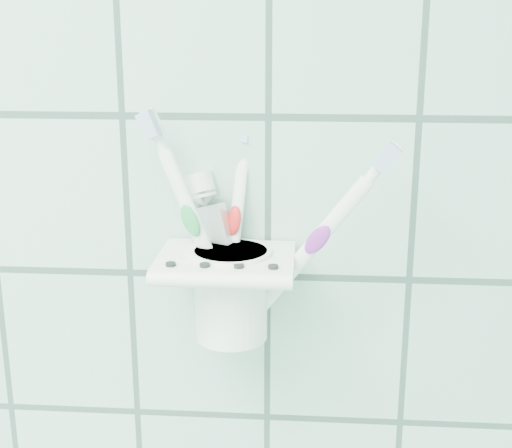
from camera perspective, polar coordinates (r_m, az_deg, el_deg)
holder_bracket at (r=0.63m, az=-2.38°, el=-3.17°), size 0.12×0.10×0.04m
cup at (r=0.64m, az=-2.00°, el=-5.28°), size 0.07×0.07×0.08m
toothbrush_pink at (r=0.62m, az=-1.43°, el=0.69°), size 0.08×0.03×0.21m
toothbrush_blue at (r=0.62m, az=-2.66°, el=-0.17°), size 0.03×0.06×0.19m
toothbrush_orange at (r=0.62m, az=-0.89°, el=1.00°), size 0.12×0.03×0.20m
toothpaste_tube at (r=0.63m, az=-2.05°, el=-1.21°), size 0.06×0.05×0.15m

